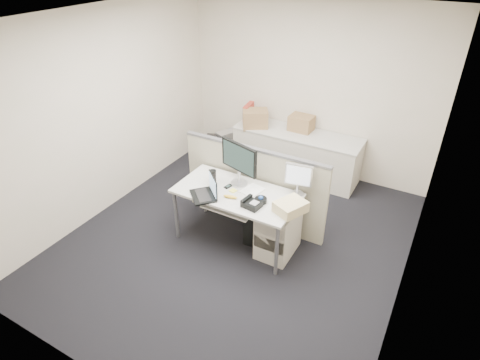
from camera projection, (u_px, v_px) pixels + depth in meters
The scene contains 29 objects.
floor at pixel (237, 239), 5.21m from camera, with size 4.00×4.50×0.01m, color black.
ceiling at pixel (236, 18), 3.80m from camera, with size 4.00×4.50×0.01m, color white.
wall_back at pixel (309, 89), 6.18m from camera, with size 4.00×0.02×2.70m, color beige.
wall_front at pixel (79, 270), 2.83m from camera, with size 4.00×0.02×2.70m, color beige.
wall_left at pixel (106, 113), 5.34m from camera, with size 0.02×4.50×2.70m, color beige.
wall_right at pixel (426, 194), 3.67m from camera, with size 0.02×4.50×2.70m, color beige.
desk at pixel (237, 197), 4.86m from camera, with size 1.50×0.75×0.73m.
keyboard_tray at pixel (229, 207), 4.75m from camera, with size 0.62×0.32×0.02m, color beige.
drawer_pedestal at pixel (278, 230), 4.84m from camera, with size 0.40×0.55×0.65m, color #BAB0A2.
cubicle_partition at pixel (254, 187), 5.25m from camera, with size 2.00×0.06×1.10m, color #A8A486.
back_counter at pixel (296, 154), 6.46m from camera, with size 2.00×0.60×0.72m, color #BAB0A2.
monitor_main at pixel (239, 164), 4.84m from camera, with size 0.56×0.21×0.56m, color black.
monitor_small at pixel (298, 180), 4.69m from camera, with size 0.32×0.16×0.39m, color #B7B7BC.
laptop at pixel (202, 187), 4.68m from camera, with size 0.34×0.26×0.26m, color black.
trackball at pixel (261, 200), 4.63m from camera, with size 0.14×0.14×0.05m, color black.
desk_phone at pixel (252, 204), 4.55m from camera, with size 0.21×0.17×0.07m, color black.
paper_stack at pixel (252, 190), 4.85m from camera, with size 0.21×0.26×0.01m, color white.
sticky_pad at pixel (233, 191), 4.84m from camera, with size 0.08×0.08×0.01m, color #F9F151.
travel_mug at pixel (213, 178), 4.94m from camera, with size 0.08×0.08×0.18m, color black.
banana at pixel (230, 197), 4.70m from camera, with size 0.18×0.04×0.04m, color yellow.
cellphone at pixel (228, 186), 4.92m from camera, with size 0.05×0.10×0.01m, color black.
manila_folders at pixel (291, 207), 4.45m from camera, with size 0.26×0.33×0.13m, color beige.
keyboard at pixel (235, 205), 4.75m from camera, with size 0.41×0.14×0.02m, color black.
pc_tower_desk at pixel (258, 221), 5.15m from camera, with size 0.20×0.49×0.46m, color black.
pc_tower_spare_dark at pixel (211, 150), 6.92m from camera, with size 0.18×0.45×0.42m, color black.
pc_tower_spare_silver at pixel (230, 142), 7.14m from camera, with size 0.19×0.48×0.45m, color #B7B7BC.
cardboard_box_left at pixel (255, 119), 6.41m from camera, with size 0.39×0.30×0.30m, color #8D6047.
cardboard_box_right at pixel (301, 124), 6.29m from camera, with size 0.36×0.28×0.26m, color #8D6047.
red_binder at pixel (249, 113), 6.60m from camera, with size 0.08×0.34×0.31m, color #B23325.
Camera 1 is at (2.01, -3.51, 3.36)m, focal length 30.00 mm.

